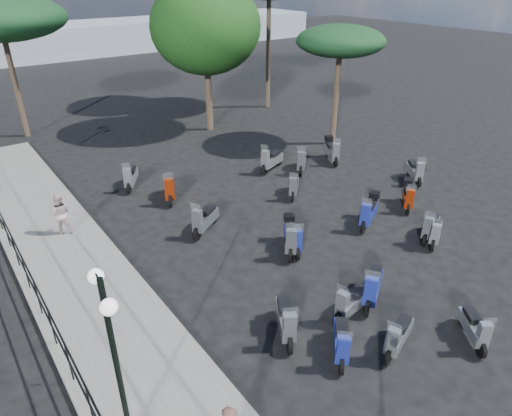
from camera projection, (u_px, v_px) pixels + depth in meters
ground at (343, 277)px, 13.82m from camera, size 120.00×120.00×0.00m
sidewalk at (97, 306)px, 12.53m from camera, size 3.00×30.00×0.15m
railing at (43, 305)px, 11.32m from camera, size 0.04×26.04×1.10m
lamp_post_1 at (115, 357)px, 7.85m from camera, size 0.38×1.14×3.90m
pedestrian_far at (60, 214)px, 15.53m from camera, size 0.88×0.80×1.46m
scooter_1 at (398, 336)px, 10.99m from camera, size 1.55×0.75×1.28m
scooter_2 at (341, 342)px, 10.83m from camera, size 1.17×1.23×1.27m
scooter_3 at (352, 302)px, 12.08m from camera, size 1.66×0.56×1.32m
scooter_4 at (205, 220)px, 15.94m from camera, size 1.57×1.07×1.42m
scooter_5 at (131, 177)px, 19.18m from camera, size 1.05×1.51×1.37m
scooter_8 at (474, 328)px, 11.27m from camera, size 1.00×1.28×1.22m
scooter_9 at (286, 320)px, 11.43m from camera, size 1.03×1.56×1.40m
scooter_10 at (293, 237)px, 14.94m from camera, size 0.93×1.52×1.31m
scooter_11 at (170, 188)px, 18.14m from camera, size 1.01×1.70×1.47m
scooter_14 at (373, 287)px, 12.58m from camera, size 1.61×1.11×1.46m
scooter_15 at (369, 212)px, 16.37m from camera, size 1.60×1.00×1.39m
scooter_16 at (292, 238)px, 14.83m from camera, size 1.35×1.36×1.44m
scooter_17 at (271, 160)px, 20.78m from camera, size 1.73×0.87×1.44m
scooter_20 at (430, 227)px, 15.57m from camera, size 1.57×0.82×1.31m
scooter_21 at (435, 233)px, 15.31m from camera, size 1.36×0.88×1.21m
scooter_22 at (294, 186)px, 18.50m from camera, size 1.18×1.20×1.27m
scooter_23 at (302, 161)px, 20.73m from camera, size 1.32×1.36×1.42m
scooter_27 at (415, 171)px, 19.74m from camera, size 1.09×1.46×1.36m
scooter_28 at (408, 196)px, 17.59m from camera, size 1.29×1.17×1.26m
scooter_29 at (332, 151)px, 21.76m from camera, size 1.03×1.62×1.41m
broadleaf_tree at (205, 27)px, 23.71m from camera, size 5.79×5.79×8.03m
pine_3 at (341, 42)px, 21.83m from camera, size 4.31×4.31×5.93m
distant_hills at (15, 44)px, 45.16m from camera, size 70.00×8.00×3.00m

